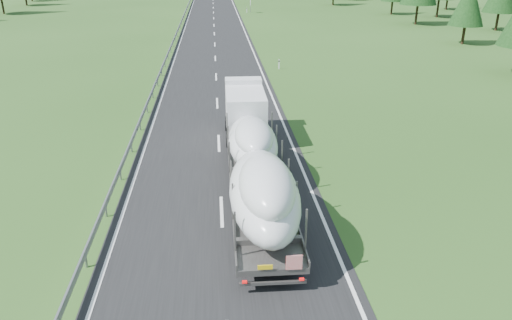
{
  "coord_description": "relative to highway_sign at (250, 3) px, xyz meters",
  "views": [
    {
      "loc": [
        -0.11,
        -20.67,
        11.33
      ],
      "look_at": [
        1.75,
        1.54,
        1.93
      ],
      "focal_mm": 35.0,
      "sensor_mm": 36.0,
      "label": 1
    }
  ],
  "objects": [
    {
      "name": "highway_sign",
      "position": [
        0.0,
        0.0,
        0.0
      ],
      "size": [
        0.08,
        0.9,
        2.6
      ],
      "color": "slate",
      "rests_on": "ground"
    },
    {
      "name": "guardrail",
      "position": [
        -12.5,
        19.94,
        -1.21
      ],
      "size": [
        0.1,
        400.0,
        0.76
      ],
      "color": "slate",
      "rests_on": "ground"
    },
    {
      "name": "boat_truck",
      "position": [
        -5.45,
        -78.03,
        0.27
      ],
      "size": [
        2.87,
        18.84,
        3.92
      ],
      "color": "silver",
      "rests_on": "ground"
    },
    {
      "name": "ground",
      "position": [
        -7.2,
        -80.0,
        -1.81
      ],
      "size": [
        400.0,
        400.0,
        0.0
      ],
      "primitive_type": "plane",
      "color": "#244717",
      "rests_on": "ground"
    },
    {
      "name": "road_surface",
      "position": [
        -7.2,
        20.0,
        -1.8
      ],
      "size": [
        10.0,
        400.0,
        0.02
      ],
      "primitive_type": "cube",
      "color": "black",
      "rests_on": "ground"
    }
  ]
}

